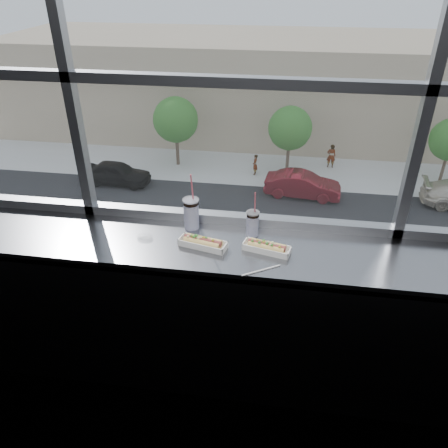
# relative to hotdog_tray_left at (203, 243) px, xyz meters

# --- Properties ---
(wall_back_lower) EXTENTS (6.00, 0.00, 6.00)m
(wall_back_lower) POSITION_rel_hotdog_tray_left_xyz_m (0.17, 0.31, -0.58)
(wall_back_lower) COLOR black
(wall_back_lower) RESTS_ON ground
(window_glass) EXTENTS (6.00, 0.00, 6.00)m
(window_glass) POSITION_rel_hotdog_tray_left_xyz_m (0.17, 0.33, 1.17)
(window_glass) COLOR silver
(window_glass) RESTS_ON ground
(window_mullions) EXTENTS (6.00, 0.08, 2.40)m
(window_mullions) POSITION_rel_hotdog_tray_left_xyz_m (0.17, 0.31, 1.17)
(window_mullions) COLOR gray
(window_mullions) RESTS_ON ground
(counter) EXTENTS (6.00, 0.55, 0.06)m
(counter) POSITION_rel_hotdog_tray_left_xyz_m (0.17, 0.03, -0.06)
(counter) COLOR gray
(counter) RESTS_ON ground
(counter_fascia) EXTENTS (6.00, 0.04, 1.04)m
(counter_fascia) POSITION_rel_hotdog_tray_left_xyz_m (0.17, -0.22, -0.58)
(counter_fascia) COLOR gray
(counter_fascia) RESTS_ON ground
(hotdog_tray_left) EXTENTS (0.30, 0.16, 0.07)m
(hotdog_tray_left) POSITION_rel_hotdog_tray_left_xyz_m (0.00, 0.00, 0.00)
(hotdog_tray_left) COLOR white
(hotdog_tray_left) RESTS_ON counter
(hotdog_tray_right) EXTENTS (0.29, 0.15, 0.07)m
(hotdog_tray_right) POSITION_rel_hotdog_tray_left_xyz_m (0.38, 0.01, -0.00)
(hotdog_tray_right) COLOR white
(hotdog_tray_right) RESTS_ON counter
(soda_cup_left) EXTENTS (0.10, 0.10, 0.38)m
(soda_cup_left) POSITION_rel_hotdog_tray_left_xyz_m (-0.11, 0.21, 0.08)
(soda_cup_left) COLOR white
(soda_cup_left) RESTS_ON counter
(soda_cup_right) EXTENTS (0.08, 0.08, 0.31)m
(soda_cup_right) POSITION_rel_hotdog_tray_left_xyz_m (0.28, 0.18, 0.06)
(soda_cup_right) COLOR white
(soda_cup_right) RESTS_ON counter
(loose_straw) EXTENTS (0.21, 0.13, 0.01)m
(loose_straw) POSITION_rel_hotdog_tray_left_xyz_m (0.36, -0.19, -0.02)
(loose_straw) COLOR white
(loose_straw) RESTS_ON counter
(wrapper) EXTENTS (0.10, 0.07, 0.02)m
(wrapper) POSITION_rel_hotdog_tray_left_xyz_m (-0.37, 0.03, -0.02)
(wrapper) COLOR silver
(wrapper) RESTS_ON counter
(plaza_ground) EXTENTS (120.00, 120.00, 0.00)m
(plaza_ground) POSITION_rel_hotdog_tray_left_xyz_m (0.17, 43.81, -12.13)
(plaza_ground) COLOR silver
(plaza_ground) RESTS_ON ground
(plaza_near) EXTENTS (50.00, 14.00, 0.04)m
(plaza_near) POSITION_rel_hotdog_tray_left_xyz_m (0.17, 7.31, -12.11)
(plaza_near) COLOR silver
(plaza_near) RESTS_ON plaza_ground
(street_asphalt) EXTENTS (80.00, 10.00, 0.06)m
(street_asphalt) POSITION_rel_hotdog_tray_left_xyz_m (0.17, 20.31, -12.10)
(street_asphalt) COLOR black
(street_asphalt) RESTS_ON plaza_ground
(far_sidewalk) EXTENTS (80.00, 6.00, 0.04)m
(far_sidewalk) POSITION_rel_hotdog_tray_left_xyz_m (0.17, 28.31, -12.11)
(far_sidewalk) COLOR silver
(far_sidewalk) RESTS_ON plaza_ground
(far_building) EXTENTS (50.00, 14.00, 8.00)m
(far_building) POSITION_rel_hotdog_tray_left_xyz_m (0.17, 38.31, -8.13)
(far_building) COLOR tan
(far_building) RESTS_ON plaza_ground
(car_far_a) EXTENTS (3.04, 6.55, 2.14)m
(car_far_a) POSITION_rel_hotdog_tray_left_xyz_m (-11.10, 24.31, -11.00)
(car_far_a) COLOR black
(car_far_a) RESTS_ON street_asphalt
(car_near_a) EXTENTS (2.68, 5.70, 1.85)m
(car_near_a) POSITION_rel_hotdog_tray_left_xyz_m (-13.29, 16.31, -11.14)
(car_near_a) COLOR silver
(car_near_a) RESTS_ON street_asphalt
(car_near_c) EXTENTS (2.83, 6.43, 2.12)m
(car_near_c) POSITION_rel_hotdog_tray_left_xyz_m (2.16, 16.31, -11.01)
(car_near_c) COLOR #B13C0E
(car_near_c) RESTS_ON street_asphalt
(car_near_d) EXTENTS (3.11, 6.94, 2.28)m
(car_near_d) POSITION_rel_hotdog_tray_left_xyz_m (7.54, 16.31, -10.93)
(car_near_d) COLOR beige
(car_near_d) RESTS_ON street_asphalt
(car_far_b) EXTENTS (3.37, 6.78, 2.18)m
(car_far_b) POSITION_rel_hotdog_tray_left_xyz_m (1.71, 24.31, -10.98)
(car_far_b) COLOR maroon
(car_far_b) RESTS_ON street_asphalt
(pedestrian_b) EXTENTS (0.61, 0.81, 1.83)m
(pedestrian_b) POSITION_rel_hotdog_tray_left_xyz_m (-1.70, 27.33, -11.17)
(pedestrian_b) COLOR #66605B
(pedestrian_b) RESTS_ON far_sidewalk
(pedestrian_c) EXTENTS (0.97, 0.73, 2.18)m
(pedestrian_c) POSITION_rel_hotdog_tray_left_xyz_m (3.85, 29.48, -11.00)
(pedestrian_c) COLOR #66605B
(pedestrian_c) RESTS_ON far_sidewalk
(tree_left) EXTENTS (3.34, 3.34, 5.22)m
(tree_left) POSITION_rel_hotdog_tray_left_xyz_m (-7.73, 28.31, -8.59)
(tree_left) COLOR #47382B
(tree_left) RESTS_ON far_sidewalk
(tree_center) EXTENTS (3.14, 3.14, 4.90)m
(tree_center) POSITION_rel_hotdog_tray_left_xyz_m (0.61, 28.31, -8.80)
(tree_center) COLOR #47382B
(tree_center) RESTS_ON far_sidewalk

